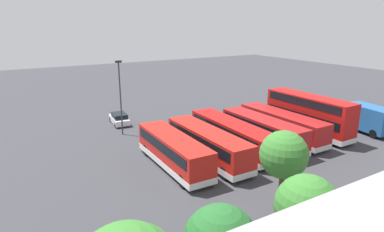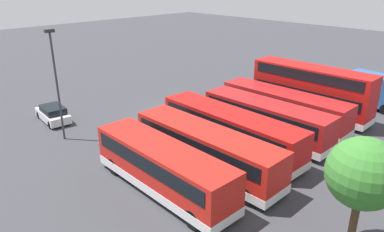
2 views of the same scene
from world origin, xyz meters
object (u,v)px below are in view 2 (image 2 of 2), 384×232
bus_single_deck_third (266,119)px  car_hatchback_silver (53,114)px  bus_double_decker_near_end (311,89)px  bus_single_deck_fifth (206,149)px  box_truck_blue (368,88)px  bus_single_deck_fourth (230,129)px  lamp_post_tall (56,78)px  bus_single_deck_sixth (163,167)px  bus_single_deck_second (284,107)px

bus_single_deck_third → car_hatchback_silver: (10.61, -15.19, -0.92)m
bus_double_decker_near_end → bus_single_deck_fifth: 14.39m
box_truck_blue → bus_single_deck_fifth: bearing=-5.9°
bus_single_deck_fourth → lamp_post_tall: lamp_post_tall is taller
box_truck_blue → car_hatchback_silver: 30.13m
bus_single_deck_third → bus_single_deck_fourth: same height
bus_single_deck_sixth → bus_single_deck_fourth: bearing=-173.4°
bus_single_deck_fifth → car_hatchback_silver: (3.39, -15.52, -0.92)m
bus_single_deck_fifth → bus_single_deck_sixth: size_ratio=1.08×
bus_single_deck_sixth → box_truck_blue: size_ratio=1.35×
bus_single_deck_second → box_truck_blue: size_ratio=1.47×
bus_single_deck_sixth → box_truck_blue: box_truck_blue is taller
lamp_post_tall → car_hatchback_silver: bearing=-104.2°
bus_single_deck_fifth → box_truck_blue: size_ratio=1.45×
bus_double_decker_near_end → car_hatchback_silver: bus_double_decker_near_end is taller
bus_single_deck_fifth → lamp_post_tall: (4.46, -11.31, 3.38)m
bus_single_deck_third → box_truck_blue: bearing=169.6°
bus_double_decker_near_end → box_truck_blue: bus_double_decker_near_end is taller
bus_single_deck_fourth → bus_single_deck_fifth: size_ratio=1.07×
bus_single_deck_fifth → bus_single_deck_fourth: bearing=-165.1°
bus_single_deck_third → bus_single_deck_fifth: 7.22m
bus_double_decker_near_end → bus_single_deck_second: bearing=-5.5°
bus_double_decker_near_end → car_hatchback_silver: bearing=-40.3°
car_hatchback_silver → bus_single_deck_second: bearing=133.5°
bus_single_deck_sixth → bus_single_deck_second: bearing=-177.2°
bus_single_deck_sixth → lamp_post_tall: size_ratio=1.22×
bus_single_deck_second → bus_single_deck_fifth: same height
car_hatchback_silver → bus_double_decker_near_end: bearing=139.7°
bus_single_deck_sixth → lamp_post_tall: 11.72m
bus_single_deck_third → box_truck_blue: size_ratio=1.40×
bus_single_deck_third → lamp_post_tall: lamp_post_tall is taller
bus_double_decker_near_end → car_hatchback_silver: size_ratio=2.56×
box_truck_blue → lamp_post_tall: size_ratio=0.90×
bus_single_deck_second → bus_single_deck_sixth: 14.12m
bus_single_deck_third → box_truck_blue: 13.99m
bus_single_deck_second → car_hatchback_silver: bus_single_deck_second is taller
bus_double_decker_near_end → bus_single_deck_third: size_ratio=1.02×
bus_single_deck_fourth → bus_single_deck_fifth: (3.55, 0.94, -0.00)m
bus_single_deck_fourth → bus_single_deck_fifth: bearing=14.9°
bus_double_decker_near_end → lamp_post_tall: bearing=-30.0°
bus_single_deck_second → bus_double_decker_near_end: bearing=174.5°
bus_single_deck_third → lamp_post_tall: size_ratio=1.26×
bus_single_deck_fifth → bus_single_deck_sixth: (3.57, -0.12, -0.00)m
bus_single_deck_third → bus_double_decker_near_end: bearing=-179.0°
bus_double_decker_near_end → bus_single_deck_second: 3.93m
bus_single_deck_fifth → bus_single_deck_sixth: 3.57m
bus_single_deck_sixth → lamp_post_tall: bearing=-85.5°
bus_double_decker_near_end → box_truck_blue: (-6.61, 2.64, -0.74)m
bus_single_deck_fourth → car_hatchback_silver: size_ratio=2.78×
bus_single_deck_fourth → bus_single_deck_second: bearing=179.0°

